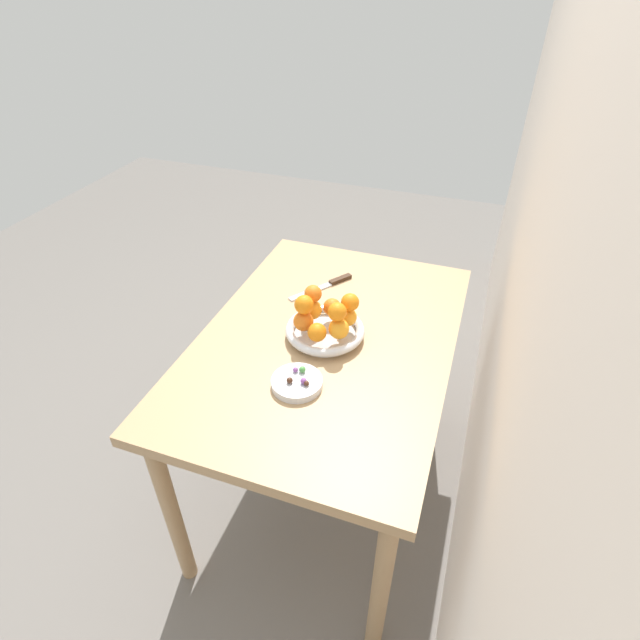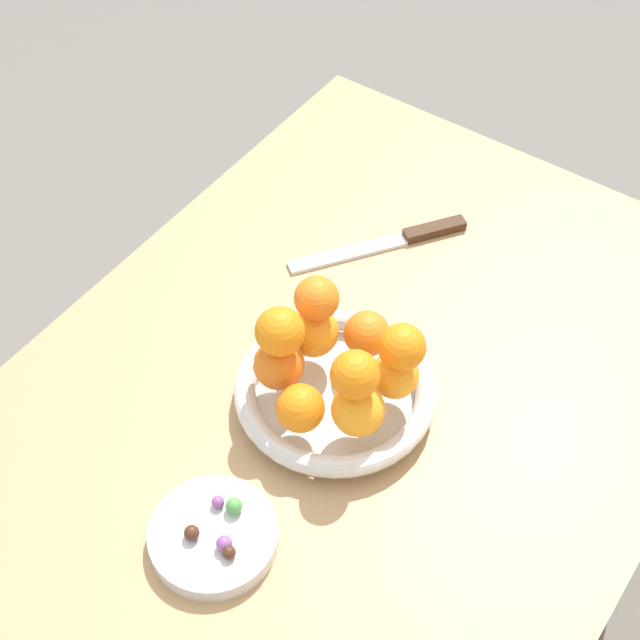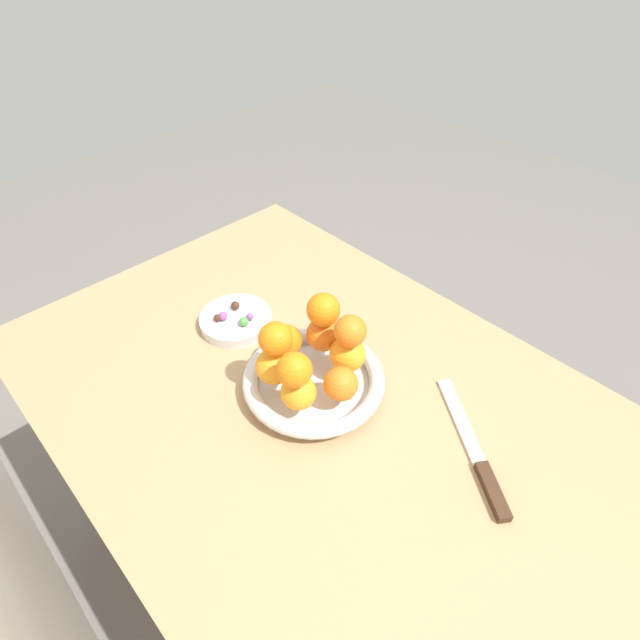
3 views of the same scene
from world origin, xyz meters
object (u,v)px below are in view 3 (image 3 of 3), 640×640
at_px(orange_9, 294,370).
at_px(candy_ball_2, 223,316).
at_px(candy_ball_0, 235,305).
at_px(candy_ball_3, 217,318).
at_px(orange_6, 350,331).
at_px(dining_table, 312,422).
at_px(knife, 476,455).
at_px(orange_7, 276,339).
at_px(orange_2, 286,340).
at_px(orange_3, 274,366).
at_px(candy_ball_1, 250,317).
at_px(candy_ball_4, 244,322).
at_px(orange_0, 348,354).
at_px(orange_4, 298,392).
at_px(orange_1, 324,334).
at_px(orange_8, 323,310).
at_px(orange_5, 341,384).
at_px(candy_dish, 236,320).
at_px(fruit_bowl, 312,380).

bearing_deg(orange_9, candy_ball_2, -10.04).
xyz_separation_m(candy_ball_0, candy_ball_3, (-0.01, 0.05, -0.00)).
xyz_separation_m(orange_6, candy_ball_3, (0.27, 0.08, -0.10)).
bearing_deg(dining_table, knife, -160.87).
height_order(orange_7, candy_ball_2, orange_7).
bearing_deg(candy_ball_2, orange_2, -172.96).
bearing_deg(candy_ball_2, orange_3, 170.14).
height_order(candy_ball_1, candy_ball_4, candy_ball_4).
bearing_deg(candy_ball_4, candy_ball_3, 32.61).
height_order(orange_0, candy_ball_4, orange_0).
height_order(orange_2, orange_4, same).
bearing_deg(orange_1, orange_4, 119.26).
distance_m(orange_3, orange_8, 0.12).
relative_size(orange_0, orange_6, 1.15).
distance_m(candy_ball_1, candy_ball_2, 0.05).
relative_size(candy_ball_0, knife, 0.08).
xyz_separation_m(candy_ball_2, knife, (-0.51, -0.11, -0.03)).
relative_size(orange_5, candy_ball_2, 3.21).
xyz_separation_m(orange_4, candy_ball_2, (0.27, -0.04, -0.04)).
distance_m(orange_6, knife, 0.27).
height_order(candy_dish, candy_ball_0, candy_ball_0).
distance_m(fruit_bowl, orange_1, 0.08).
distance_m(orange_2, orange_7, 0.09).
distance_m(orange_1, orange_6, 0.09).
height_order(orange_0, orange_7, orange_7).
distance_m(fruit_bowl, orange_9, 0.13).
height_order(orange_1, orange_7, orange_7).
bearing_deg(orange_7, candy_dish, -14.63).
height_order(orange_3, candy_ball_0, orange_3).
distance_m(fruit_bowl, orange_8, 0.12).
bearing_deg(candy_ball_2, orange_6, -165.43).
bearing_deg(orange_5, orange_6, -58.24).
height_order(orange_7, candy_ball_4, orange_7).
bearing_deg(candy_dish, orange_4, 166.16).
distance_m(orange_9, candy_ball_0, 0.30).
relative_size(orange_3, orange_7, 1.11).
height_order(orange_8, candy_ball_4, orange_8).
relative_size(dining_table, orange_5, 19.50).
xyz_separation_m(fruit_bowl, candy_dish, (0.23, -0.00, -0.01)).
height_order(orange_6, candy_ball_4, orange_6).
bearing_deg(orange_4, candy_ball_2, -8.82).
xyz_separation_m(candy_dish, candy_ball_4, (-0.03, 0.00, 0.02)).
bearing_deg(orange_3, candy_ball_0, -18.68).
bearing_deg(orange_7, orange_4, 168.53).
distance_m(orange_8, candy_ball_4, 0.20).
xyz_separation_m(orange_3, orange_9, (-0.07, 0.01, 0.05)).
bearing_deg(orange_5, orange_3, 28.27).
distance_m(orange_2, candy_ball_1, 0.14).
height_order(orange_9, candy_ball_3, orange_9).
xyz_separation_m(orange_0, candy_ball_2, (0.26, 0.07, -0.04)).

